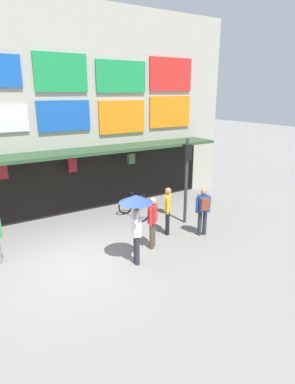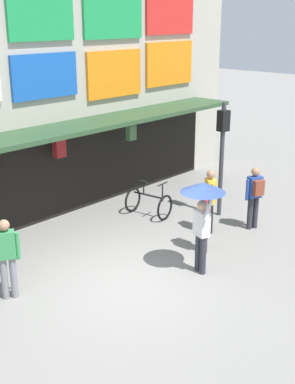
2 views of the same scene
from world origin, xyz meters
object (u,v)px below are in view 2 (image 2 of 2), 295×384
at_px(bicycle_parked, 149,203).
at_px(pedestrian_in_green, 210,198).
at_px(pedestrian_in_red, 205,214).
at_px(pedestrian_in_blue, 255,193).
at_px(pedestrian_in_yellow, 7,255).
at_px(pedestrian_with_umbrella, 202,202).
at_px(traffic_light_far, 222,141).

bearing_deg(bicycle_parked, pedestrian_in_green, -83.16).
bearing_deg(pedestrian_in_red, pedestrian_in_blue, -3.72).
height_order(bicycle_parked, pedestrian_in_blue, pedestrian_in_blue).
bearing_deg(pedestrian_in_yellow, pedestrian_with_umbrella, -31.91).
bearing_deg(pedestrian_in_yellow, bicycle_parked, 10.53).
bearing_deg(pedestrian_with_umbrella, pedestrian_in_green, 31.23).
bearing_deg(pedestrian_in_blue, pedestrian_with_umbrella, -171.20).
bearing_deg(pedestrian_in_yellow, pedestrian_in_green, -10.18).
height_order(traffic_light_far, pedestrian_in_red, traffic_light_far).
height_order(pedestrian_in_red, pedestrian_in_green, same).
height_order(pedestrian_in_yellow, pedestrian_in_blue, same).
bearing_deg(bicycle_parked, pedestrian_with_umbrella, -118.88).
relative_size(bicycle_parked, pedestrian_in_red, 0.74).
bearing_deg(traffic_light_far, bicycle_parked, 134.85).
distance_m(bicycle_parked, pedestrian_with_umbrella, 3.75).
distance_m(pedestrian_with_umbrella, pedestrian_in_blue, 3.01).
distance_m(traffic_light_far, pedestrian_in_blue, 1.71).
relative_size(pedestrian_in_blue, pedestrian_in_green, 1.00).
height_order(pedestrian_in_red, pedestrian_in_yellow, same).
bearing_deg(traffic_light_far, pedestrian_in_red, -153.21).
relative_size(traffic_light_far, pedestrian_in_red, 1.90).
height_order(pedestrian_with_umbrella, pedestrian_in_blue, pedestrian_with_umbrella).
xyz_separation_m(pedestrian_with_umbrella, pedestrian_in_green, (1.94, 1.18, -0.69)).
bearing_deg(pedestrian_in_yellow, traffic_light_far, -3.99).
height_order(bicycle_parked, pedestrian_in_yellow, pedestrian_in_yellow).
height_order(pedestrian_in_blue, pedestrian_in_green, same).
xyz_separation_m(traffic_light_far, pedestrian_in_yellow, (-6.56, 0.46, -1.19)).
distance_m(pedestrian_in_blue, pedestrian_in_green, 1.20).
relative_size(pedestrian_in_red, pedestrian_in_green, 1.00).
xyz_separation_m(bicycle_parked, pedestrian_in_yellow, (-5.15, -0.96, 0.55)).
xyz_separation_m(bicycle_parked, pedestrian_in_blue, (1.19, -2.65, 0.59)).
bearing_deg(pedestrian_with_umbrella, pedestrian_in_red, 31.98).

